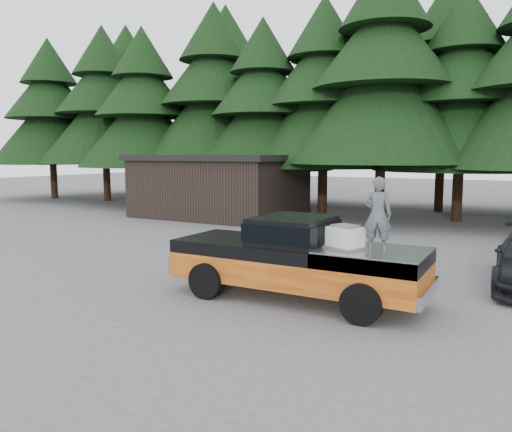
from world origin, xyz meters
The scene contains 7 objects.
ground centered at (0.00, 0.00, 0.00)m, with size 120.00×120.00×0.00m, color #4F4F52.
pickup_truck centered at (1.12, -0.25, 0.67)m, with size 6.00×2.04×1.33m, color orange, non-canonical shape.
truck_cab centered at (1.02, -0.25, 1.62)m, with size 1.66×1.90×0.59m, color black.
air_compressor centered at (2.35, -0.47, 1.56)m, with size 0.66×0.54×0.45m, color silver.
man_on_bed centered at (3.02, -0.43, 2.11)m, with size 0.57×0.37×1.56m, color #4C4F52.
utility_building centered at (-9.00, 12.00, 1.67)m, with size 8.40×6.40×3.30m.
treeline centered at (0.42, 17.20, 7.72)m, with size 60.15×16.05×17.50m.
Camera 1 is at (5.79, -10.57, 3.35)m, focal length 35.00 mm.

